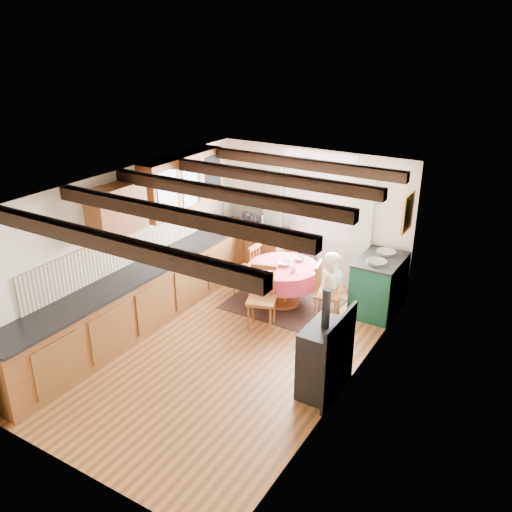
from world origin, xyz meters
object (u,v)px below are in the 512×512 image
Objects in this scene: child_far at (307,261)px; cup at (294,269)px; cast_iron_stove at (324,342)px; child_right at (331,283)px; chair_left at (247,268)px; aga_range at (379,284)px; chair_right at (328,292)px; dining_table at (283,285)px; chair_near at (261,298)px.

cup is at bearing 87.30° from child_far.
child_right is at bearing 111.12° from cast_iron_stove.
chair_left is 0.92× the size of aga_range.
chair_right reaches higher than chair_left.
child_far is (0.81, 0.70, 0.06)m from chair_left.
dining_table is 0.81m from child_right.
chair_left is 1.52m from child_right.
dining_table is 1.19× the size of chair_near.
chair_near is at bearing -105.23° from cup.
cup is (-0.53, -0.28, 0.23)m from child_right.
chair_near is 1.96m from aga_range.
cast_iron_stove reaches higher than child_far.
cast_iron_stove is at bearing -87.37° from aga_range.
child_far is at bearing 173.89° from aga_range.
child_right is (0.78, 0.15, 0.17)m from dining_table.
aga_range is at bearing 92.63° from cast_iron_stove.
chair_right is (1.57, -0.13, 0.00)m from chair_left.
child_right is at bearing 11.10° from dining_table.
cast_iron_stove is 1.36× the size of child_far.
cast_iron_stove reaches higher than chair_near.
aga_range reaches higher than dining_table.
child_right is at bearing 34.58° from chair_near.
dining_table is 12.47× the size of cup.
chair_near is at bearing 121.35° from chair_right.
chair_left reaches higher than dining_table.
dining_table is 1.10× the size of child_far.
chair_right is at bearing -5.14° from dining_table.
cast_iron_stove reaches higher than dining_table.
chair_left is at bearing 169.90° from cup.
aga_range is at bearing -36.67° from child_right.
dining_table is at bearing 118.87° from child_right.
child_right is at bearing 125.66° from child_far.
chair_left is at bearing 114.19° from chair_near.
aga_range is 10.89× the size of cup.
cast_iron_stove is 2.09m from child_right.
chair_near is 0.94× the size of child_right.
chair_near is at bearing 42.63° from chair_left.
cup is (0.18, -0.88, 0.22)m from child_far.
dining_table is 2.38m from cast_iron_stove.
chair_near is 1.20m from child_right.
aga_range is at bearing -53.10° from chair_right.
cup is at bearing 82.45° from chair_right.
child_far reaches higher than chair_left.
child_right is (-0.75, 1.94, -0.20)m from cast_iron_stove.
cast_iron_stove is at bearing -49.47° from dining_table.
cup reaches higher than dining_table.
cast_iron_stove reaches higher than cup.
chair_right is at bearing -149.89° from child_right.
child_right is (-0.05, 0.23, 0.05)m from chair_right.
chair_near is 1.78m from cast_iron_stove.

